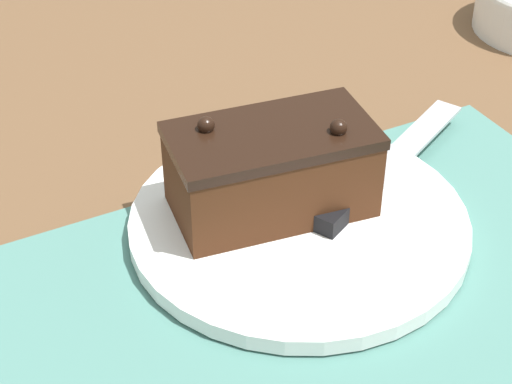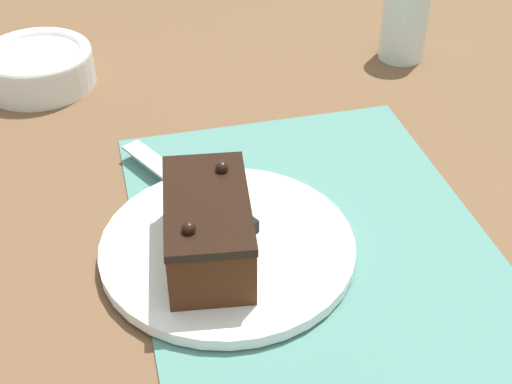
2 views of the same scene
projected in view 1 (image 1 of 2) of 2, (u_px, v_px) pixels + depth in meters
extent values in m
plane|color=brown|center=(355.00, 312.00, 0.56)|extent=(3.00, 3.00, 0.00)
cube|color=slate|center=(355.00, 309.00, 0.55)|extent=(0.46, 0.34, 0.00)
cylinder|color=white|center=(299.00, 223.00, 0.61)|extent=(0.24, 0.24, 0.01)
cube|color=#472614|center=(271.00, 174.00, 0.60)|extent=(0.15, 0.09, 0.06)
cube|color=black|center=(272.00, 136.00, 0.58)|extent=(0.15, 0.09, 0.01)
sphere|color=black|center=(339.00, 128.00, 0.58)|extent=(0.01, 0.01, 0.01)
sphere|color=black|center=(206.00, 125.00, 0.58)|extent=(0.01, 0.01, 0.01)
cube|color=black|center=(345.00, 203.00, 0.61)|extent=(0.07, 0.05, 0.01)
cube|color=#B7BABF|center=(411.00, 143.00, 0.68)|extent=(0.14, 0.09, 0.00)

